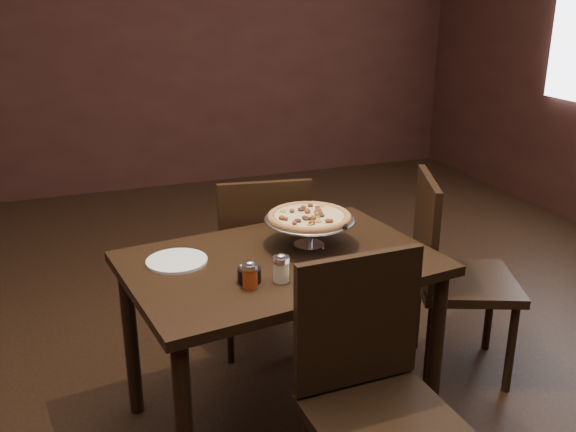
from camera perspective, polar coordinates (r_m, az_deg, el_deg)
name	(u,v)px	position (r m, az deg, el deg)	size (l,w,h in m)	color
room	(275,78)	(2.26, -1.13, 12.15)	(6.04, 7.04, 2.84)	black
dining_table	(280,281)	(2.49, -0.67, -5.82)	(1.24, 0.91, 0.72)	black
pizza_stand	(309,217)	(2.53, 1.91, -0.11)	(0.36, 0.36, 0.15)	silver
parmesan_shaker	(281,268)	(2.25, -0.62, -4.67)	(0.06, 0.06, 0.10)	beige
pepper_flake_shaker	(250,275)	(2.21, -3.40, -5.24)	(0.06, 0.06, 0.10)	#982D0D
packet_caddy	(249,274)	(2.26, -3.47, -5.20)	(0.08, 0.08, 0.06)	black
napkin_stack	(379,269)	(2.37, 8.11, -4.70)	(0.15, 0.15, 0.02)	white
plate_left	(177,261)	(2.45, -9.85, -3.96)	(0.23, 0.23, 0.01)	white
plate_near	(334,276)	(2.30, 4.09, -5.37)	(0.26, 0.26, 0.01)	white
serving_spatula	(346,224)	(2.48, 5.15, -0.70)	(0.14, 0.14, 0.02)	silver
chair_far	(262,257)	(3.04, -2.36, -3.68)	(0.48, 0.48, 0.90)	black
chair_near	(374,394)	(2.09, 7.69, -15.38)	(0.45, 0.45, 0.93)	black
chair_side	(450,269)	(2.96, 14.24, -4.59)	(0.57, 0.57, 0.93)	black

